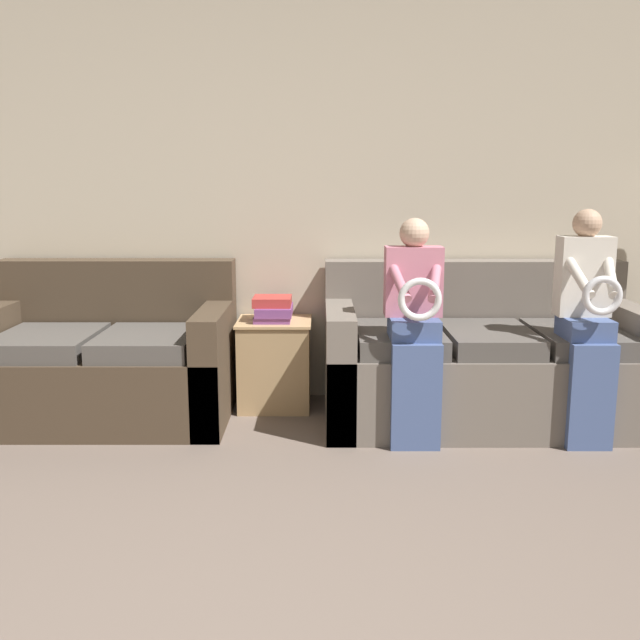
# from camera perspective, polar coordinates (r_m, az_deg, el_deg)

# --- Properties ---
(wall_back) EXTENTS (7.38, 0.06, 2.55)m
(wall_back) POSITION_cam_1_polar(r_m,az_deg,el_deg) (4.59, -3.25, 9.52)
(wall_back) COLOR beige
(wall_back) RESTS_ON ground_plane
(couch_main) EXTENTS (1.85, 0.94, 0.91)m
(couch_main) POSITION_cam_1_polar(r_m,az_deg,el_deg) (4.33, 12.93, -3.43)
(couch_main) COLOR #70665B
(couch_main) RESTS_ON ground_plane
(couch_side) EXTENTS (1.47, 0.90, 0.91)m
(couch_side) POSITION_cam_1_polar(r_m,az_deg,el_deg) (4.44, -16.57, -3.33)
(couch_side) COLOR #473828
(couch_side) RESTS_ON ground_plane
(child_left_seated) EXTENTS (0.31, 0.37, 1.20)m
(child_left_seated) POSITION_cam_1_polar(r_m,az_deg,el_deg) (3.80, 7.70, -0.16)
(child_left_seated) COLOR #475B8E
(child_left_seated) RESTS_ON ground_plane
(child_right_seated) EXTENTS (0.28, 0.37, 1.25)m
(child_right_seated) POSITION_cam_1_polar(r_m,az_deg,el_deg) (4.03, 20.72, 0.20)
(child_right_seated) COLOR #475B8E
(child_right_seated) RESTS_ON ground_plane
(side_shelf) EXTENTS (0.46, 0.43, 0.55)m
(side_shelf) POSITION_cam_1_polar(r_m,az_deg,el_deg) (4.46, -3.51, -3.39)
(side_shelf) COLOR tan
(side_shelf) RESTS_ON ground_plane
(book_stack) EXTENTS (0.24, 0.31, 0.15)m
(book_stack) POSITION_cam_1_polar(r_m,az_deg,el_deg) (4.39, -3.63, 0.88)
(book_stack) COLOR #7A4284
(book_stack) RESTS_ON side_shelf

